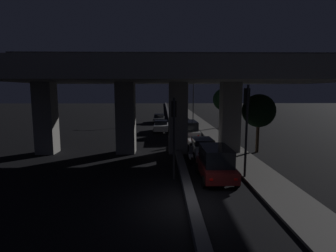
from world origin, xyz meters
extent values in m
plane|color=black|center=(0.00, 0.00, 0.00)|extent=(200.00, 200.00, 0.00)
cube|color=#4C4C51|center=(0.00, 35.00, 0.19)|extent=(0.49, 126.00, 0.38)
cube|color=#5B5956|center=(4.77, 28.00, 0.06)|extent=(2.44, 126.00, 0.12)
cube|color=gray|center=(-4.43, 10.61, 2.99)|extent=(1.55, 1.49, 5.99)
cube|color=gray|center=(4.43, 10.61, 2.99)|extent=(1.55, 1.49, 5.99)
cube|color=gray|center=(0.00, 10.61, 2.99)|extent=(1.55, 1.49, 5.99)
cube|color=gray|center=(-11.12, 10.61, 2.99)|extent=(1.55, 1.49, 5.99)
cube|color=gray|center=(0.00, 10.61, 6.75)|extent=(27.84, 11.86, 1.52)
cube|color=#333335|center=(0.00, 10.61, 7.96)|extent=(27.84, 0.40, 0.90)
cylinder|color=black|center=(-0.65, 3.73, 2.44)|extent=(0.14, 0.14, 4.88)
cube|color=black|center=(-0.65, 3.91, 4.21)|extent=(0.30, 0.28, 0.95)
sphere|color=black|center=(-0.65, 4.06, 4.50)|extent=(0.18, 0.18, 0.18)
sphere|color=yellow|center=(-0.65, 4.06, 4.21)|extent=(0.18, 0.18, 0.18)
sphere|color=black|center=(-0.65, 4.06, 3.91)|extent=(0.18, 0.18, 0.18)
cylinder|color=black|center=(3.65, 3.73, 2.81)|extent=(0.14, 0.14, 5.63)
cube|color=black|center=(3.65, 3.91, 4.95)|extent=(0.30, 0.28, 0.95)
sphere|color=black|center=(3.65, 4.06, 5.25)|extent=(0.18, 0.18, 0.18)
sphere|color=yellow|center=(3.65, 4.06, 4.95)|extent=(0.18, 0.18, 0.18)
sphere|color=black|center=(3.65, 4.06, 4.65)|extent=(0.18, 0.18, 0.18)
cylinder|color=#2D2D30|center=(4.25, 35.89, 3.72)|extent=(0.18, 0.18, 7.44)
cylinder|color=#2D2D30|center=(3.00, 35.89, 7.29)|extent=(2.49, 0.10, 0.10)
ellipsoid|color=#F2B759|center=(1.76, 35.89, 7.19)|extent=(0.56, 0.32, 0.24)
cube|color=#591414|center=(1.84, 3.54, 0.66)|extent=(1.86, 3.95, 0.65)
cube|color=black|center=(1.84, 3.64, 1.48)|extent=(1.63, 2.85, 0.98)
cylinder|color=black|center=(0.94, 4.83, 0.34)|extent=(0.20, 0.68, 0.67)
cylinder|color=black|center=(2.73, 4.84, 0.34)|extent=(0.20, 0.68, 0.67)
cylinder|color=black|center=(0.95, 2.23, 0.34)|extent=(0.20, 0.68, 0.67)
cylinder|color=black|center=(2.75, 2.24, 0.34)|extent=(0.20, 0.68, 0.67)
cube|color=red|center=(1.21, 1.55, 0.70)|extent=(0.18, 0.03, 0.11)
cube|color=red|center=(2.50, 1.56, 0.70)|extent=(0.18, 0.03, 0.11)
cube|color=silver|center=(1.92, 9.60, 0.65)|extent=(1.96, 4.65, 0.69)
cube|color=black|center=(1.93, 9.37, 1.21)|extent=(1.64, 2.26, 0.43)
cylinder|color=black|center=(0.99, 11.07, 0.31)|extent=(0.23, 0.62, 0.61)
cylinder|color=black|center=(2.72, 11.15, 0.31)|extent=(0.23, 0.62, 0.61)
cylinder|color=black|center=(1.12, 8.05, 0.31)|extent=(0.23, 0.62, 0.61)
cylinder|color=black|center=(2.84, 8.13, 0.31)|extent=(0.23, 0.62, 0.61)
cube|color=red|center=(1.40, 7.28, 0.68)|extent=(0.18, 0.04, 0.11)
cube|color=red|center=(2.63, 7.33, 0.68)|extent=(0.18, 0.04, 0.11)
cube|color=silver|center=(1.61, 17.34, 0.67)|extent=(2.07, 4.80, 0.66)
cube|color=black|center=(1.60, 17.46, 1.47)|extent=(1.80, 3.47, 0.93)
cylinder|color=black|center=(0.62, 18.86, 0.34)|extent=(0.23, 0.69, 0.68)
cylinder|color=black|center=(2.48, 18.93, 0.34)|extent=(0.23, 0.69, 0.68)
cylinder|color=black|center=(0.74, 15.74, 0.34)|extent=(0.23, 0.69, 0.68)
cylinder|color=black|center=(2.59, 15.81, 0.34)|extent=(0.23, 0.69, 0.68)
cube|color=red|center=(1.03, 14.94, 0.70)|extent=(0.18, 0.04, 0.11)
cube|color=red|center=(2.36, 14.99, 0.70)|extent=(0.18, 0.04, 0.11)
cube|color=silver|center=(-1.50, 22.12, 0.64)|extent=(1.86, 4.07, 0.68)
cube|color=black|center=(-1.50, 22.22, 1.23)|extent=(1.60, 1.65, 0.48)
cylinder|color=black|center=(-0.66, 20.77, 0.30)|extent=(0.21, 0.61, 0.61)
cylinder|color=black|center=(-2.40, 20.81, 0.30)|extent=(0.21, 0.61, 0.61)
cylinder|color=black|center=(-0.60, 23.44, 0.30)|extent=(0.21, 0.61, 0.61)
cylinder|color=black|center=(-2.35, 23.47, 0.30)|extent=(0.21, 0.61, 0.61)
cube|color=white|center=(-0.84, 24.14, 0.54)|extent=(0.18, 0.03, 0.11)
cube|color=white|center=(-2.09, 24.16, 0.54)|extent=(0.18, 0.03, 0.11)
cube|color=#515459|center=(-1.90, 31.84, 0.62)|extent=(1.80, 4.63, 0.57)
cube|color=black|center=(-1.90, 31.96, 1.17)|extent=(1.57, 1.86, 0.53)
cylinder|color=black|center=(-1.05, 30.31, 0.34)|extent=(0.21, 0.68, 0.68)
cylinder|color=black|center=(-2.78, 30.33, 0.34)|extent=(0.21, 0.68, 0.68)
cylinder|color=black|center=(-1.03, 33.35, 0.34)|extent=(0.21, 0.68, 0.68)
cylinder|color=black|center=(-2.75, 33.37, 0.34)|extent=(0.21, 0.68, 0.68)
cube|color=white|center=(-1.26, 34.15, 0.54)|extent=(0.18, 0.03, 0.11)
cube|color=white|center=(-2.50, 34.16, 0.54)|extent=(0.18, 0.03, 0.11)
cylinder|color=black|center=(0.76, 8.14, 0.26)|extent=(0.09, 0.53, 0.52)
cylinder|color=black|center=(0.79, 6.79, 0.26)|extent=(0.11, 0.53, 0.52)
cube|color=silver|center=(0.78, 7.46, 0.48)|extent=(0.27, 1.03, 0.32)
cylinder|color=#3F3F44|center=(0.78, 7.46, 0.93)|extent=(0.33, 0.33, 0.57)
sphere|color=black|center=(0.78, 7.46, 1.33)|extent=(0.24, 0.24, 0.24)
cube|color=red|center=(0.80, 6.74, 0.48)|extent=(0.08, 0.03, 0.08)
cylinder|color=black|center=(0.61, 14.00, 0.27)|extent=(0.10, 0.55, 0.55)
cylinder|color=black|center=(0.58, 12.70, 0.27)|extent=(0.12, 0.55, 0.55)
cube|color=maroon|center=(0.59, 13.35, 0.49)|extent=(0.27, 0.99, 0.32)
cylinder|color=maroon|center=(0.59, 13.35, 0.92)|extent=(0.33, 0.33, 0.54)
sphere|color=silver|center=(0.59, 13.35, 1.31)|extent=(0.24, 0.24, 0.24)
cube|color=red|center=(0.57, 12.65, 0.49)|extent=(0.08, 0.03, 0.08)
cylinder|color=#2D261E|center=(5.06, 12.67, 0.52)|extent=(0.31, 0.31, 0.78)
cylinder|color=beige|center=(5.06, 12.67, 1.23)|extent=(0.36, 0.36, 0.65)
sphere|color=tan|center=(5.06, 12.67, 1.67)|extent=(0.21, 0.21, 0.21)
cylinder|color=#38281C|center=(6.84, 10.50, 1.27)|extent=(0.28, 0.28, 2.55)
sphere|color=black|center=(6.84, 10.50, 3.60)|extent=(2.81, 2.81, 2.81)
cylinder|color=#2D2116|center=(7.33, 25.34, 1.45)|extent=(0.35, 0.35, 2.90)
sphere|color=black|center=(7.33, 25.34, 4.06)|extent=(3.09, 3.09, 3.09)
camera|label=1|loc=(-1.31, -11.48, 5.27)|focal=28.00mm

